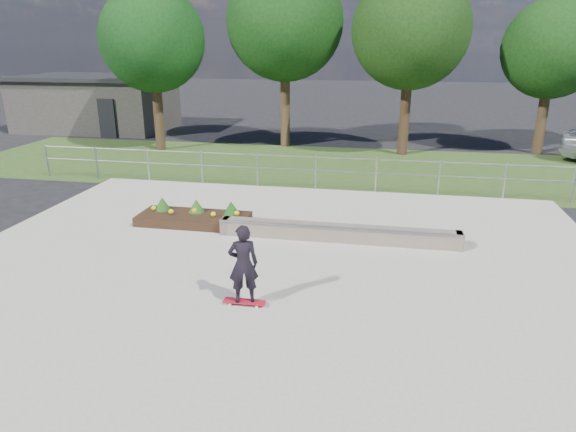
{
  "coord_description": "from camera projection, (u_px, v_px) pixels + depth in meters",
  "views": [
    {
      "loc": [
        2.21,
        -9.1,
        4.77
      ],
      "look_at": [
        0.2,
        1.5,
        1.1
      ],
      "focal_mm": 32.0,
      "sensor_mm": 36.0,
      "label": 1
    }
  ],
  "objects": [
    {
      "name": "tree_mid_right",
      "position": [
        411.0,
        30.0,
        21.2
      ],
      "size": [
        4.9,
        4.9,
        7.7
      ],
      "color": "black",
      "rests_on": "ground"
    },
    {
      "name": "planter_bed",
      "position": [
        194.0,
        216.0,
        14.03
      ],
      "size": [
        3.0,
        1.2,
        0.61
      ],
      "color": "black",
      "rests_on": "concrete_slab"
    },
    {
      "name": "tree_mid_left",
      "position": [
        285.0,
        22.0,
        22.98
      ],
      "size": [
        5.25,
        5.25,
        8.25
      ],
      "color": "#392616",
      "rests_on": "ground"
    },
    {
      "name": "grind_ledge",
      "position": [
        338.0,
        233.0,
        12.76
      ],
      "size": [
        6.0,
        0.44,
        0.43
      ],
      "color": "#69594D",
      "rests_on": "concrete_slab"
    },
    {
      "name": "tree_far_right",
      "position": [
        553.0,
        49.0,
        21.77
      ],
      "size": [
        4.2,
        4.2,
        6.6
      ],
      "color": "#322214",
      "rests_on": "ground"
    },
    {
      "name": "tree_far_left",
      "position": [
        152.0,
        40.0,
        22.33
      ],
      "size": [
        4.55,
        4.55,
        7.15
      ],
      "color": "#332114",
      "rests_on": "ground"
    },
    {
      "name": "grass_verge",
      "position": [
        327.0,
        167.0,
        20.62
      ],
      "size": [
        30.0,
        8.0,
        0.02
      ],
      "primitive_type": "cube",
      "color": "#2E481C",
      "rests_on": "ground"
    },
    {
      "name": "concrete_slab",
      "position": [
        265.0,
        289.0,
        10.38
      ],
      "size": [
        15.0,
        15.0,
        0.06
      ],
      "primitive_type": "cube",
      "color": "#ACA699",
      "rests_on": "ground"
    },
    {
      "name": "building",
      "position": [
        97.0,
        102.0,
        29.11
      ],
      "size": [
        8.4,
        5.4,
        3.0
      ],
      "color": "#33302D",
      "rests_on": "ground"
    },
    {
      "name": "skateboarder",
      "position": [
        243.0,
        264.0,
        9.42
      ],
      "size": [
        0.8,
        0.52,
        1.6
      ],
      "color": "silver",
      "rests_on": "concrete_slab"
    },
    {
      "name": "ground",
      "position": [
        265.0,
        290.0,
        10.39
      ],
      "size": [
        120.0,
        120.0,
        0.0
      ],
      "primitive_type": "plane",
      "color": "black",
      "rests_on": "ground"
    },
    {
      "name": "fence",
      "position": [
        316.0,
        168.0,
        17.12
      ],
      "size": [
        20.06,
        0.06,
        1.2
      ],
      "color": "#96999F",
      "rests_on": "ground"
    }
  ]
}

